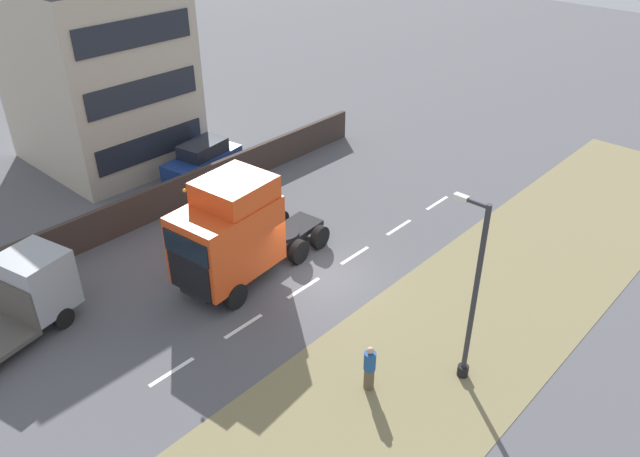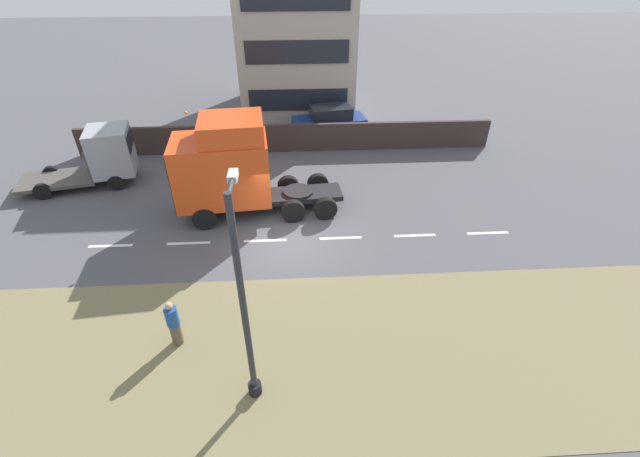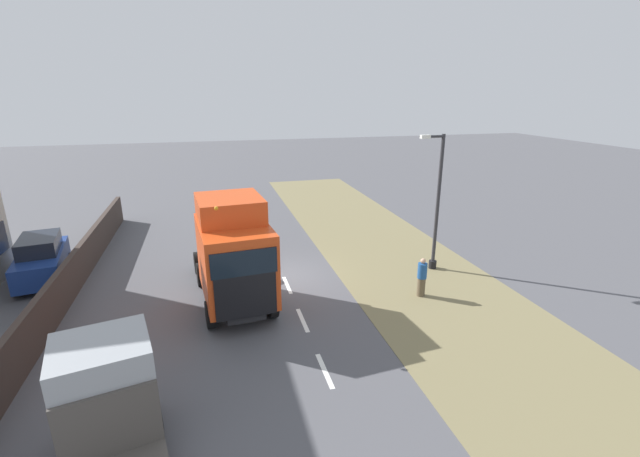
# 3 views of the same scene
# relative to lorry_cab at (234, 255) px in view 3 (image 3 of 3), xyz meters

# --- Properties ---
(ground_plane) EXTENTS (120.00, 120.00, 0.00)m
(ground_plane) POSITION_rel_lorry_cab_xyz_m (-2.33, -2.42, -2.27)
(ground_plane) COLOR #515156
(ground_plane) RESTS_ON ground
(grass_verge) EXTENTS (7.00, 44.00, 0.01)m
(grass_verge) POSITION_rel_lorry_cab_xyz_m (-8.33, -2.42, -2.26)
(grass_verge) COLOR olive
(grass_verge) RESTS_ON ground
(lane_markings) EXTENTS (0.16, 17.80, 0.00)m
(lane_markings) POSITION_rel_lorry_cab_xyz_m (-2.33, -3.12, -2.27)
(lane_markings) COLOR white
(lane_markings) RESTS_ON ground
(boundary_wall) EXTENTS (0.25, 24.00, 1.64)m
(boundary_wall) POSITION_rel_lorry_cab_xyz_m (6.67, -2.42, -1.45)
(boundary_wall) COLOR #382D28
(boundary_wall) RESTS_ON ground
(lorry_cab) EXTENTS (3.22, 7.51, 4.65)m
(lorry_cab) POSITION_rel_lorry_cab_xyz_m (0.00, 0.00, 0.00)
(lorry_cab) COLOR black
(lorry_cab) RESTS_ON ground
(flatbed_truck) EXTENTS (3.27, 5.91, 2.84)m
(flatbed_truck) POSITION_rel_lorry_cab_xyz_m (3.34, 6.76, -0.78)
(flatbed_truck) COLOR #999EA3
(flatbed_truck) RESTS_ON ground
(parked_car) EXTENTS (2.50, 4.66, 2.03)m
(parked_car) POSITION_rel_lorry_cab_xyz_m (8.42, -5.04, -1.28)
(parked_car) COLOR navy
(parked_car) RESTS_ON ground
(lamp_post) EXTENTS (1.31, 0.37, 6.50)m
(lamp_post) POSITION_rel_lorry_cab_xyz_m (-9.53, -1.59, 0.66)
(lamp_post) COLOR black
(lamp_post) RESTS_ON ground
(pedestrian) EXTENTS (0.39, 0.39, 1.71)m
(pedestrian) POSITION_rel_lorry_cab_xyz_m (-7.65, 0.96, -1.43)
(pedestrian) COLOR brown
(pedestrian) RESTS_ON ground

